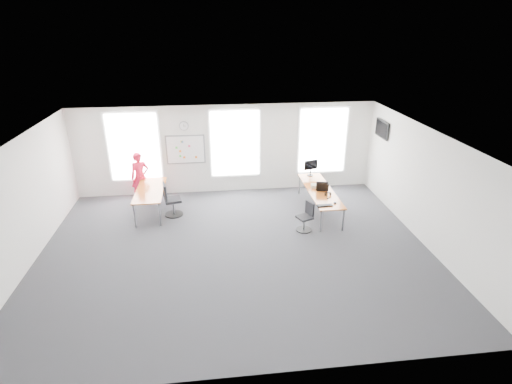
{
  "coord_description": "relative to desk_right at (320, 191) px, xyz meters",
  "views": [
    {
      "loc": [
        -0.54,
        -8.91,
        5.5
      ],
      "look_at": [
        0.67,
        1.2,
        1.1
      ],
      "focal_mm": 28.0,
      "sensor_mm": 36.0,
      "label": 1
    }
  ],
  "objects": [
    {
      "name": "floor",
      "position": [
        -2.76,
        -2.07,
        -0.65
      ],
      "size": [
        10.0,
        10.0,
        0.0
      ],
      "primitive_type": "plane",
      "color": "#28292E",
      "rests_on": "ground"
    },
    {
      "name": "whiteboard",
      "position": [
        -4.11,
        1.9,
        0.9
      ],
      "size": [
        1.2,
        0.03,
        0.9
      ],
      "primitive_type": "cube",
      "color": "white",
      "rests_on": "wall_back"
    },
    {
      "name": "laptop_sleeve",
      "position": [
        0.03,
        -0.12,
        0.19
      ],
      "size": [
        0.36,
        0.25,
        0.29
      ],
      "rotation": [
        0.0,
        0.0,
        -0.2
      ],
      "color": "black",
      "rests_on": "desk_right"
    },
    {
      "name": "monitor",
      "position": [
        -0.0,
        1.22,
        0.37
      ],
      "size": [
        0.48,
        0.2,
        0.55
      ],
      "rotation": [
        0.0,
        0.0,
        0.28
      ],
      "color": "black",
      "rests_on": "desk_right"
    },
    {
      "name": "person",
      "position": [
        -5.6,
        1.45,
        0.16
      ],
      "size": [
        0.68,
        0.54,
        1.63
      ],
      "primitive_type": "imported",
      "rotation": [
        0.0,
        0.0,
        0.29
      ],
      "color": "red",
      "rests_on": "ground"
    },
    {
      "name": "wall_left",
      "position": [
        -7.76,
        -2.07,
        0.85
      ],
      "size": [
        0.0,
        10.0,
        10.0
      ],
      "primitive_type": "plane",
      "rotation": [
        1.57,
        0.0,
        1.57
      ],
      "color": "white",
      "rests_on": "ground"
    },
    {
      "name": "ceiling",
      "position": [
        -2.76,
        -2.07,
        2.35
      ],
      "size": [
        10.0,
        10.0,
        0.0
      ],
      "primitive_type": "plane",
      "rotation": [
        3.14,
        0.0,
        0.0
      ],
      "color": "white",
      "rests_on": "ground"
    },
    {
      "name": "keyboard",
      "position": [
        -0.18,
        -1.15,
        0.06
      ],
      "size": [
        0.46,
        0.21,
        0.02
      ],
      "primitive_type": "cube",
      "rotation": [
        0.0,
        0.0,
        0.12
      ],
      "color": "black",
      "rests_on": "desk_right"
    },
    {
      "name": "mouse",
      "position": [
        0.15,
        -1.03,
        0.07
      ],
      "size": [
        0.09,
        0.13,
        0.05
      ],
      "primitive_type": "ellipsoid",
      "rotation": [
        0.0,
        0.0,
        -0.08
      ],
      "color": "black",
      "rests_on": "desk_right"
    },
    {
      "name": "window_right",
      "position": [
        0.54,
        1.9,
        1.05
      ],
      "size": [
        1.6,
        0.06,
        2.2
      ],
      "primitive_type": "cube",
      "color": "silver",
      "rests_on": "wall_back"
    },
    {
      "name": "chair_right",
      "position": [
        -0.71,
        -1.2,
        -0.29
      ],
      "size": [
        0.5,
        0.5,
        0.84
      ],
      "rotation": [
        0.0,
        0.0,
        -1.16
      ],
      "color": "black",
      "rests_on": "ground"
    },
    {
      "name": "headphones",
      "position": [
        0.11,
        -0.46,
        0.1
      ],
      "size": [
        0.19,
        0.1,
        0.11
      ],
      "rotation": [
        0.0,
        0.0,
        0.26
      ],
      "color": "black",
      "rests_on": "desk_right"
    },
    {
      "name": "wall_front",
      "position": [
        -2.76,
        -6.07,
        0.85
      ],
      "size": [
        10.0,
        0.0,
        10.0
      ],
      "primitive_type": "plane",
      "rotation": [
        -1.57,
        0.0,
        0.0
      ],
      "color": "white",
      "rests_on": "ground"
    },
    {
      "name": "lens_cap",
      "position": [
        0.06,
        -0.67,
        0.05
      ],
      "size": [
        0.06,
        0.06,
        0.01
      ],
      "primitive_type": "cylinder",
      "rotation": [
        0.0,
        0.0,
        -0.0
      ],
      "color": "black",
      "rests_on": "desk_right"
    },
    {
      "name": "paper_stack",
      "position": [
        -0.08,
        0.18,
        0.1
      ],
      "size": [
        0.33,
        0.26,
        0.11
      ],
      "primitive_type": "cube",
      "rotation": [
        0.0,
        0.0,
        -0.1
      ],
      "color": "beige",
      "rests_on": "desk_right"
    },
    {
      "name": "wall_clock",
      "position": [
        -4.11,
        1.9,
        1.7
      ],
      "size": [
        0.3,
        0.04,
        0.3
      ],
      "primitive_type": "cylinder",
      "rotation": [
        1.57,
        0.0,
        0.0
      ],
      "color": "gray",
      "rests_on": "wall_back"
    },
    {
      "name": "chair_left",
      "position": [
        -4.56,
        0.2,
        -0.2
      ],
      "size": [
        0.56,
        0.55,
        1.04
      ],
      "rotation": [
        0.0,
        0.0,
        1.77
      ],
      "color": "black",
      "rests_on": "ground"
    },
    {
      "name": "desk_left",
      "position": [
        -5.18,
        0.5,
        0.04
      ],
      "size": [
        0.83,
        2.07,
        0.76
      ],
      "color": "#B05C1F",
      "rests_on": "ground"
    },
    {
      "name": "window_mid",
      "position": [
        -2.46,
        1.9,
        1.05
      ],
      "size": [
        1.6,
        0.06,
        2.2
      ],
      "primitive_type": "cube",
      "color": "silver",
      "rests_on": "wall_back"
    },
    {
      "name": "wall_right",
      "position": [
        2.24,
        -2.07,
        0.85
      ],
      "size": [
        0.0,
        10.0,
        10.0
      ],
      "primitive_type": "plane",
      "rotation": [
        1.57,
        0.0,
        -1.57
      ],
      "color": "white",
      "rests_on": "ground"
    },
    {
      "name": "desk_right",
      "position": [
        0.0,
        0.0,
        0.0
      ],
      "size": [
        0.76,
        2.87,
        0.7
      ],
      "color": "#B05C1F",
      "rests_on": "ground"
    },
    {
      "name": "tv",
      "position": [
        2.19,
        0.93,
        1.65
      ],
      "size": [
        0.06,
        0.9,
        0.55
      ],
      "primitive_type": "cube",
      "color": "black",
      "rests_on": "wall_right"
    },
    {
      "name": "window_left",
      "position": [
        -5.76,
        1.9,
        1.05
      ],
      "size": [
        1.6,
        0.06,
        2.2
      ],
      "primitive_type": "cube",
      "color": "silver",
      "rests_on": "wall_back"
    },
    {
      "name": "wall_back",
      "position": [
        -2.76,
        1.93,
        0.85
      ],
      "size": [
        10.0,
        0.0,
        10.0
      ],
      "primitive_type": "plane",
      "rotation": [
        1.57,
        0.0,
        0.0
      ],
      "color": "white",
      "rests_on": "ground"
    }
  ]
}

